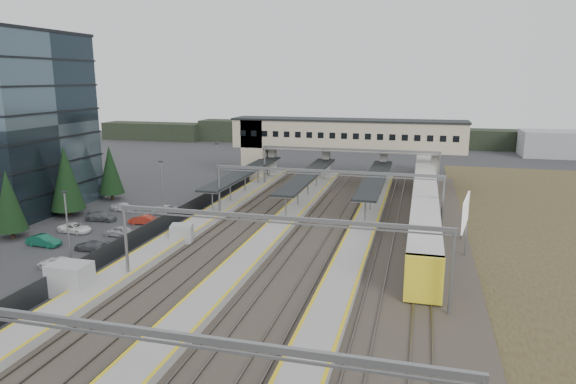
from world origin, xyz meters
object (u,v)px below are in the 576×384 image
(relay_cabin_near, at_px, (70,279))
(train, at_px, (425,194))
(footbridge, at_px, (331,137))
(billboard, at_px, (465,214))
(relay_cabin_far, at_px, (182,234))

(relay_cabin_near, height_order, train, train)
(relay_cabin_near, bearing_deg, footbridge, 76.57)
(relay_cabin_near, relative_size, footbridge, 0.08)
(relay_cabin_near, height_order, billboard, billboard)
(relay_cabin_far, xyz_separation_m, billboard, (30.36, 6.12, 2.83))
(footbridge, bearing_deg, relay_cabin_far, -104.31)
(train, distance_m, billboard, 16.81)
(relay_cabin_far, bearing_deg, train, 40.45)
(relay_cabin_near, distance_m, footbridge, 55.72)
(train, bearing_deg, relay_cabin_near, -127.93)
(relay_cabin_far, height_order, footbridge, footbridge)
(relay_cabin_near, distance_m, billboard, 39.60)
(relay_cabin_far, bearing_deg, billboard, 11.39)
(train, xyz_separation_m, billboard, (4.19, -16.19, 1.68))
(footbridge, relative_size, billboard, 6.13)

